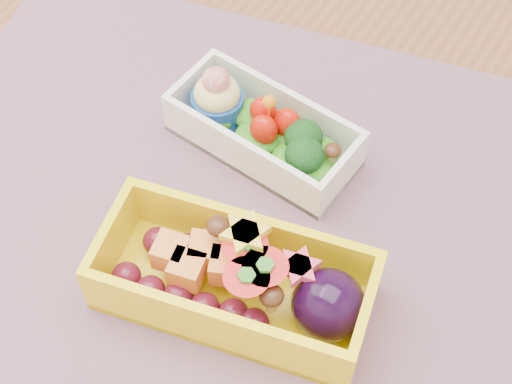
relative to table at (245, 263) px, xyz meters
The scene contains 4 objects.
table is the anchor object (origin of this frame).
placemat 0.10m from the table, 57.68° to the right, with size 0.55×0.42×0.00m, color gray.
bento_white 0.13m from the table, 105.19° to the left, with size 0.16×0.08×0.06m.
bento_yellow 0.16m from the table, 59.49° to the right, with size 0.20×0.12×0.06m.
Camera 1 is at (0.19, -0.29, 1.26)m, focal length 55.95 mm.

